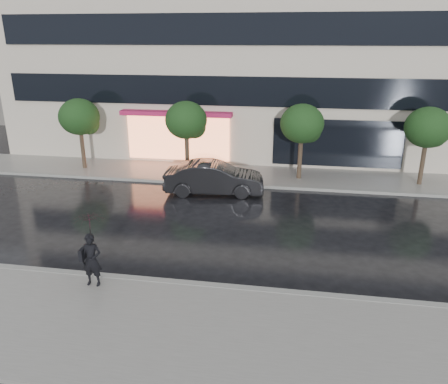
# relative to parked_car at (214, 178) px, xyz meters

# --- Properties ---
(ground) EXTENTS (120.00, 120.00, 0.00)m
(ground) POSITION_rel_parked_car_xyz_m (1.02, -7.29, -0.78)
(ground) COLOR black
(ground) RESTS_ON ground
(sidewalk_near) EXTENTS (60.00, 4.50, 0.12)m
(sidewalk_near) POSITION_rel_parked_car_xyz_m (1.02, -10.54, -0.72)
(sidewalk_near) COLOR slate
(sidewalk_near) RESTS_ON ground
(sidewalk_far) EXTENTS (60.00, 3.50, 0.12)m
(sidewalk_far) POSITION_rel_parked_car_xyz_m (1.02, 2.96, -0.72)
(sidewalk_far) COLOR slate
(sidewalk_far) RESTS_ON ground
(curb_near) EXTENTS (60.00, 0.25, 0.14)m
(curb_near) POSITION_rel_parked_car_xyz_m (1.02, -8.29, -0.71)
(curb_near) COLOR gray
(curb_near) RESTS_ON ground
(curb_far) EXTENTS (60.00, 0.25, 0.14)m
(curb_far) POSITION_rel_parked_car_xyz_m (1.02, 1.21, -0.71)
(curb_far) COLOR gray
(curb_far) RESTS_ON ground
(office_building) EXTENTS (30.00, 12.76, 18.00)m
(office_building) POSITION_rel_parked_car_xyz_m (1.02, 10.69, 8.23)
(office_building) COLOR #BFB3A2
(office_building) RESTS_ON ground
(tree_far_west) EXTENTS (2.20, 2.20, 3.99)m
(tree_far_west) POSITION_rel_parked_car_xyz_m (-7.92, 2.75, 2.15)
(tree_far_west) COLOR #33261C
(tree_far_west) RESTS_ON ground
(tree_mid_west) EXTENTS (2.20, 2.20, 3.99)m
(tree_mid_west) POSITION_rel_parked_car_xyz_m (-1.92, 2.75, 2.15)
(tree_mid_west) COLOR #33261C
(tree_mid_west) RESTS_ON ground
(tree_mid_east) EXTENTS (2.20, 2.20, 3.99)m
(tree_mid_east) POSITION_rel_parked_car_xyz_m (4.08, 2.75, 2.15)
(tree_mid_east) COLOR #33261C
(tree_mid_east) RESTS_ON ground
(tree_far_east) EXTENTS (2.20, 2.20, 3.99)m
(tree_far_east) POSITION_rel_parked_car_xyz_m (10.08, 2.75, 2.15)
(tree_far_east) COLOR #33261C
(tree_far_east) RESTS_ON ground
(parked_car) EXTENTS (4.85, 2.13, 1.55)m
(parked_car) POSITION_rel_parked_car_xyz_m (0.00, 0.00, 0.00)
(parked_car) COLOR black
(parked_car) RESTS_ON ground
(pedestrian_with_umbrella) EXTENTS (0.91, 0.93, 2.29)m
(pedestrian_with_umbrella) POSITION_rel_parked_car_xyz_m (-1.99, -8.82, 0.82)
(pedestrian_with_umbrella) COLOR black
(pedestrian_with_umbrella) RESTS_ON sidewalk_near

